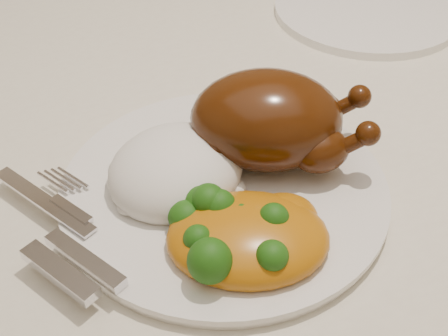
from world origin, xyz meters
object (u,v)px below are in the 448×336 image
object	(u,v)px
side_plate	(366,10)
dining_table	(181,205)
dinner_plate	(224,190)
roast_chicken	(271,120)

from	to	relation	value
side_plate	dining_table	bearing A→B (deg)	-153.45
dining_table	dinner_plate	bearing A→B (deg)	-83.41
dining_table	side_plate	bearing A→B (deg)	26.55
roast_chicken	side_plate	bearing A→B (deg)	66.76
dining_table	dinner_plate	xyz separation A→B (m)	(0.01, -0.10, 0.11)
dinner_plate	dining_table	bearing A→B (deg)	96.59
dinner_plate	side_plate	world-z (taller)	dinner_plate
roast_chicken	dining_table	bearing A→B (deg)	151.28
dining_table	side_plate	world-z (taller)	side_plate
dining_table	side_plate	xyz separation A→B (m)	(0.31, 0.16, 0.11)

